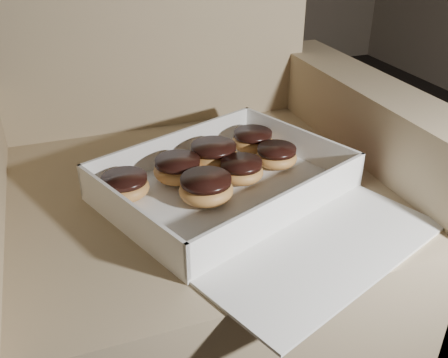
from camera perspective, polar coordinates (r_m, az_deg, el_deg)
armchair at (r=1.01m, az=-4.28°, el=-4.60°), size 0.87×0.73×0.90m
bakery_box at (r=0.83m, az=2.05°, el=-1.84°), size 0.53×0.56×0.07m
donut_a at (r=0.88m, az=-5.30°, el=1.13°), size 0.09×0.09×0.04m
donut_b at (r=0.99m, az=3.29°, el=4.43°), size 0.08×0.08×0.04m
donut_c at (r=0.92m, az=-1.20°, el=2.78°), size 0.09×0.09×0.04m
donut_d at (r=0.82m, az=-2.06°, el=-1.09°), size 0.09×0.09×0.04m
donut_e at (r=0.88m, az=1.98°, el=0.99°), size 0.08×0.08×0.04m
donut_f at (r=0.93m, az=6.01°, el=2.62°), size 0.08×0.08×0.04m
donut_g at (r=0.84m, az=-11.25°, el=-0.81°), size 0.08×0.08×0.04m
crumb_a at (r=0.89m, az=12.96°, el=-0.73°), size 0.01×0.01×0.00m
crumb_b at (r=0.83m, az=0.24°, el=-2.37°), size 0.01×0.01×0.00m
crumb_c at (r=0.92m, az=12.12°, el=0.38°), size 0.01×0.01×0.00m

